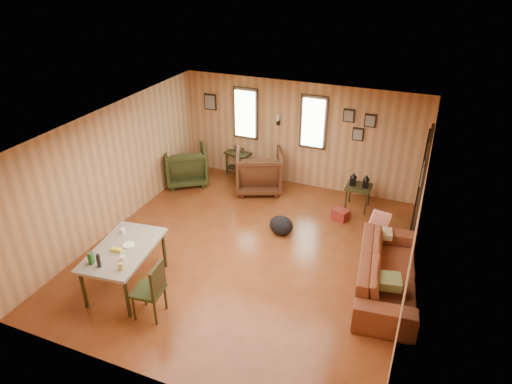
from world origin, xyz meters
TOP-DOWN VIEW (x-y plane):
  - room at (0.17, 0.27)m, footprint 5.54×6.04m
  - sofa at (2.45, -0.08)m, footprint 0.93×2.37m
  - recliner_brown at (-0.73, 2.35)m, footprint 1.29×1.25m
  - recliner_green at (-2.44, 2.06)m, footprint 1.25×1.24m
  - end_table at (-1.46, 2.95)m, footprint 0.68×0.65m
  - side_table at (1.51, 2.35)m, footprint 0.51×0.51m
  - cooler at (1.30, 1.77)m, footprint 0.39×0.34m
  - backpack at (0.36, 0.79)m, footprint 0.56×0.49m
  - sofa_pillows at (2.32, 0.22)m, footprint 0.78×1.87m
  - dining_table at (-1.45, -1.60)m, footprint 1.04×1.54m
  - dining_chair at (-0.66, -2.00)m, footprint 0.47×0.47m

SIDE VIEW (x-z plane):
  - cooler at x=1.30m, z-range 0.00..0.23m
  - backpack at x=0.36m, z-range 0.00..0.40m
  - end_table at x=-1.46m, z-range 0.04..0.78m
  - sofa at x=2.45m, z-range 0.00..0.90m
  - recliner_green at x=-2.44m, z-range 0.00..0.95m
  - sofa_pillows at x=2.32m, z-range 0.32..0.70m
  - recliner_brown at x=-0.73m, z-range 0.00..1.03m
  - dining_chair at x=-0.66m, z-range 0.06..0.99m
  - side_table at x=1.51m, z-range 0.15..0.95m
  - dining_table at x=-1.45m, z-range 0.20..1.15m
  - room at x=0.17m, z-range -0.02..2.43m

